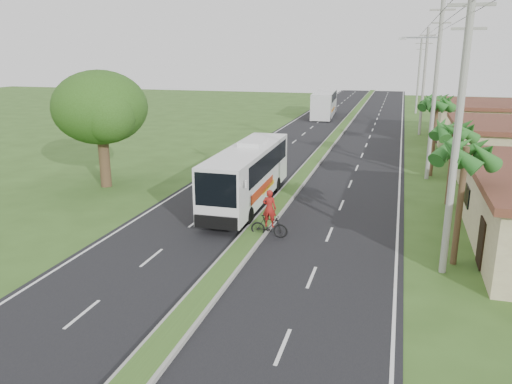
# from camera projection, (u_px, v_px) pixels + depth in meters

# --- Properties ---
(ground) EXTENTS (180.00, 180.00, 0.00)m
(ground) POSITION_uv_depth(u_px,v_px,m) (228.00, 267.00, 20.64)
(ground) COLOR #34531E
(ground) RESTS_ON ground
(road_asphalt) EXTENTS (14.00, 160.00, 0.02)m
(road_asphalt) POSITION_uv_depth(u_px,v_px,m) (312.00, 165.00, 39.13)
(road_asphalt) COLOR black
(road_asphalt) RESTS_ON ground
(median_strip) EXTENTS (1.20, 160.00, 0.18)m
(median_strip) POSITION_uv_depth(u_px,v_px,m) (312.00, 164.00, 39.11)
(median_strip) COLOR gray
(median_strip) RESTS_ON ground
(lane_edge_left) EXTENTS (0.12, 160.00, 0.01)m
(lane_edge_left) POSITION_uv_depth(u_px,v_px,m) (231.00, 160.00, 40.92)
(lane_edge_left) COLOR silver
(lane_edge_left) RESTS_ON ground
(lane_edge_right) EXTENTS (0.12, 160.00, 0.01)m
(lane_edge_right) POSITION_uv_depth(u_px,v_px,m) (400.00, 171.00, 37.35)
(lane_edge_right) COLOR silver
(lane_edge_right) RESTS_ON ground
(shop_mid) EXTENTS (7.60, 10.60, 3.67)m
(shop_mid) POSITION_uv_depth(u_px,v_px,m) (505.00, 147.00, 36.75)
(shop_mid) COLOR tan
(shop_mid) RESTS_ON ground
(shop_far) EXTENTS (8.60, 11.60, 3.82)m
(shop_far) POSITION_uv_depth(u_px,v_px,m) (479.00, 121.00, 49.68)
(shop_far) COLOR tan
(shop_far) RESTS_ON ground
(palm_verge_a) EXTENTS (2.40, 2.40, 5.45)m
(palm_verge_a) POSITION_uv_depth(u_px,v_px,m) (466.00, 153.00, 19.73)
(palm_verge_a) COLOR #473321
(palm_verge_a) RESTS_ON ground
(palm_verge_b) EXTENTS (2.40, 2.40, 5.05)m
(palm_verge_b) POSITION_uv_depth(u_px,v_px,m) (455.00, 130.00, 28.05)
(palm_verge_b) COLOR #473321
(palm_verge_b) RESTS_ON ground
(palm_verge_c) EXTENTS (2.40, 2.40, 5.85)m
(palm_verge_c) POSITION_uv_depth(u_px,v_px,m) (437.00, 104.00, 34.47)
(palm_verge_c) COLOR #473321
(palm_verge_c) RESTS_ON ground
(palm_verge_d) EXTENTS (2.40, 2.40, 5.25)m
(palm_verge_d) POSITION_uv_depth(u_px,v_px,m) (436.00, 101.00, 42.82)
(palm_verge_d) COLOR #473321
(palm_verge_d) RESTS_ON ground
(shade_tree) EXTENTS (6.30, 6.00, 7.54)m
(shade_tree) POSITION_uv_depth(u_px,v_px,m) (99.00, 110.00, 31.77)
(shade_tree) COLOR #473321
(shade_tree) RESTS_ON ground
(utility_pole_a) EXTENTS (1.60, 0.28, 11.00)m
(utility_pole_a) POSITION_uv_depth(u_px,v_px,m) (457.00, 133.00, 18.68)
(utility_pole_a) COLOR gray
(utility_pole_a) RESTS_ON ground
(utility_pole_b) EXTENTS (3.20, 0.28, 12.00)m
(utility_pole_b) POSITION_uv_depth(u_px,v_px,m) (435.00, 88.00, 33.33)
(utility_pole_b) COLOR gray
(utility_pole_b) RESTS_ON ground
(utility_pole_c) EXTENTS (1.60, 0.28, 11.00)m
(utility_pole_c) POSITION_uv_depth(u_px,v_px,m) (424.00, 81.00, 51.97)
(utility_pole_c) COLOR gray
(utility_pole_c) RESTS_ON ground
(utility_pole_d) EXTENTS (1.60, 0.28, 10.50)m
(utility_pole_d) POSITION_uv_depth(u_px,v_px,m) (419.00, 75.00, 70.54)
(utility_pole_d) COLOR gray
(utility_pole_d) RESTS_ON ground
(coach_bus_main) EXTENTS (2.54, 11.15, 3.59)m
(coach_bus_main) POSITION_uv_depth(u_px,v_px,m) (248.00, 171.00, 28.72)
(coach_bus_main) COLOR silver
(coach_bus_main) RESTS_ON ground
(coach_bus_far) EXTENTS (3.23, 11.77, 3.39)m
(coach_bus_far) POSITION_uv_depth(u_px,v_px,m) (324.00, 103.00, 67.73)
(coach_bus_far) COLOR silver
(coach_bus_far) RESTS_ON ground
(motorcyclist) EXTENTS (1.81, 0.51, 2.38)m
(motorcyclist) POSITION_uv_depth(u_px,v_px,m) (269.00, 220.00, 23.77)
(motorcyclist) COLOR black
(motorcyclist) RESTS_ON ground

